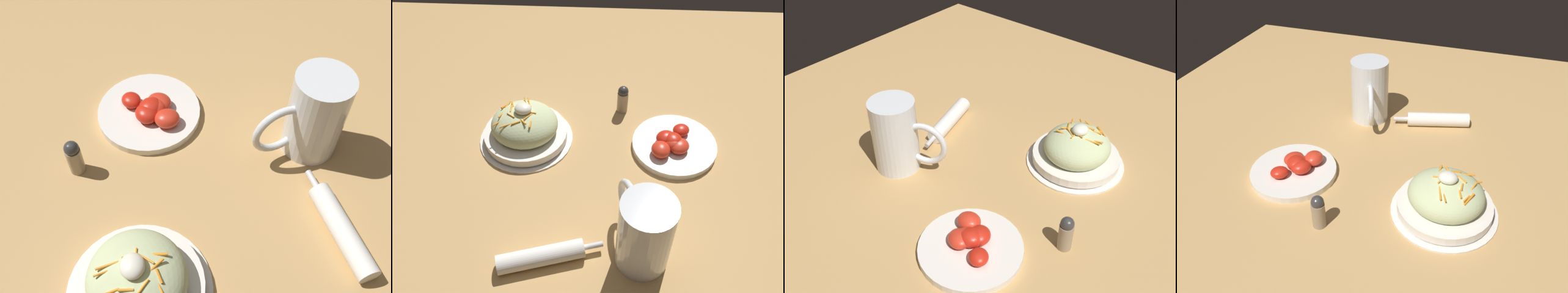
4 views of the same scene
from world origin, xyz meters
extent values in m
plane|color=tan|center=(0.00, 0.00, 0.00)|extent=(1.43, 1.43, 0.00)
cylinder|color=white|center=(0.18, -0.12, 0.00)|extent=(0.21, 0.21, 0.01)
cylinder|color=white|center=(0.18, -0.12, 0.02)|extent=(0.19, 0.19, 0.02)
ellipsoid|color=beige|center=(0.18, -0.12, 0.05)|extent=(0.15, 0.14, 0.07)
cylinder|color=orange|center=(0.17, -0.16, 0.08)|extent=(0.01, 0.03, 0.01)
cylinder|color=orange|center=(0.17, -0.09, 0.08)|extent=(0.02, 0.02, 0.01)
cylinder|color=orange|center=(0.18, -0.16, 0.08)|extent=(0.01, 0.02, 0.00)
cylinder|color=orange|center=(0.16, -0.10, 0.08)|extent=(0.02, 0.02, 0.01)
cylinder|color=orange|center=(0.20, -0.13, 0.08)|extent=(0.00, 0.02, 0.01)
cylinder|color=orange|center=(0.16, -0.09, 0.08)|extent=(0.00, 0.02, 0.01)
cylinder|color=orange|center=(0.19, -0.09, 0.08)|extent=(0.02, 0.01, 0.01)
cylinder|color=orange|center=(0.16, -0.12, 0.08)|extent=(0.02, 0.00, 0.01)
cylinder|color=orange|center=(0.20, -0.15, 0.08)|extent=(0.01, 0.02, 0.00)
cylinder|color=orange|center=(0.20, -0.11, 0.08)|extent=(0.02, 0.02, 0.00)
cylinder|color=orange|center=(0.17, -0.12, 0.08)|extent=(0.01, 0.02, 0.01)
ellipsoid|color=white|center=(0.18, -0.12, 0.09)|extent=(0.04, 0.03, 0.02)
cylinder|color=white|center=(-0.08, 0.17, 0.08)|extent=(0.10, 0.10, 0.16)
cylinder|color=gold|center=(-0.08, 0.17, 0.06)|extent=(0.09, 0.09, 0.11)
cylinder|color=white|center=(-0.08, 0.17, 0.12)|extent=(0.09, 0.09, 0.01)
torus|color=white|center=(-0.05, 0.11, 0.07)|extent=(0.05, 0.10, 0.10)
cylinder|color=white|center=(0.10, 0.19, 0.02)|extent=(0.16, 0.08, 0.04)
cylinder|color=silver|center=(0.01, 0.16, 0.02)|extent=(0.04, 0.02, 0.01)
cylinder|color=white|center=(-0.16, -0.11, 0.01)|extent=(0.19, 0.19, 0.01)
ellipsoid|color=red|center=(-0.17, -0.14, 0.03)|extent=(0.05, 0.05, 0.02)
ellipsoid|color=red|center=(-0.12, -0.08, 0.03)|extent=(0.05, 0.05, 0.03)
ellipsoid|color=red|center=(-0.14, -0.11, 0.03)|extent=(0.06, 0.06, 0.03)
ellipsoid|color=red|center=(-0.15, -0.09, 0.03)|extent=(0.05, 0.05, 0.03)
ellipsoid|color=red|center=(-0.15, -0.10, 0.03)|extent=(0.06, 0.06, 0.03)
ellipsoid|color=red|center=(-0.16, -0.09, 0.03)|extent=(0.06, 0.06, 0.02)
cylinder|color=gray|center=(-0.04, -0.23, 0.03)|extent=(0.03, 0.03, 0.05)
sphere|color=#333333|center=(-0.04, -0.23, 0.06)|extent=(0.02, 0.02, 0.02)
camera|label=1|loc=(0.42, -0.05, 0.67)|focal=43.54mm
camera|label=2|loc=(0.00, 0.57, 0.72)|focal=40.17mm
camera|label=3|loc=(-0.57, -0.48, 0.66)|focal=43.31mm
camera|label=4|loc=(0.22, -0.70, 0.58)|focal=37.08mm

